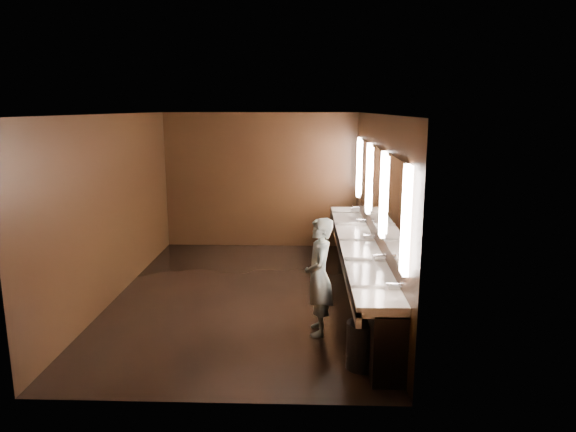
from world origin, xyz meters
name	(u,v)px	position (x,y,z in m)	size (l,w,h in m)	color
floor	(246,295)	(0.00, 0.00, 0.00)	(6.00, 6.00, 0.00)	black
ceiling	(242,114)	(0.00, 0.00, 2.80)	(4.00, 6.00, 0.02)	#2D2D2B
wall_back	(261,181)	(0.00, 3.00, 1.40)	(4.00, 0.02, 2.80)	black
wall_front	(207,269)	(0.00, -3.00, 1.40)	(4.00, 0.02, 2.80)	black
wall_left	(114,207)	(-2.00, 0.00, 1.40)	(0.02, 6.00, 2.80)	black
wall_right	(376,209)	(2.00, 0.00, 1.40)	(0.02, 6.00, 2.80)	black
sink_counter	(361,266)	(1.79, 0.00, 0.50)	(0.55, 5.40, 1.01)	black
mirror_band	(376,186)	(1.98, 0.00, 1.75)	(0.06, 5.03, 1.15)	#FFE1D1
person	(319,277)	(1.11, -1.31, 0.77)	(0.56, 0.37, 1.53)	#97C8E1
trash_bin	(362,345)	(1.58, -2.23, 0.27)	(0.35, 0.35, 0.54)	black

